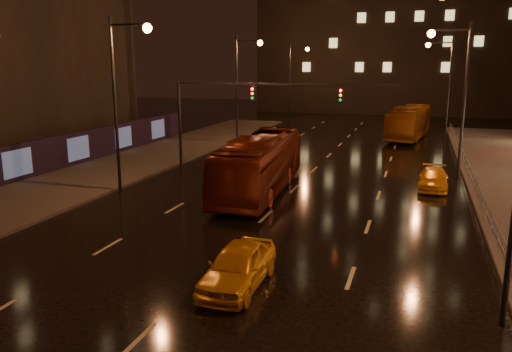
% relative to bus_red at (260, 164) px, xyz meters
% --- Properties ---
extents(ground, '(140.00, 140.00, 0.00)m').
position_rel_bus_red_xyz_m(ground, '(1.78, 5.34, -1.67)').
color(ground, black).
rests_on(ground, ground).
extents(sidewalk_left, '(7.00, 70.00, 0.15)m').
position_rel_bus_red_xyz_m(sidewalk_left, '(-11.72, 0.34, -1.59)').
color(sidewalk_left, '#38332D').
rests_on(sidewalk_left, ground).
extents(hoarding_left, '(0.30, 46.00, 2.50)m').
position_rel_bus_red_xyz_m(hoarding_left, '(-15.42, -2.66, -0.42)').
color(hoarding_left, black).
rests_on(hoarding_left, ground).
extents(traffic_signal, '(15.31, 0.32, 6.20)m').
position_rel_bus_red_xyz_m(traffic_signal, '(-3.28, 5.33, 3.07)').
color(traffic_signal, black).
rests_on(traffic_signal, ground).
extents(streetlight_right, '(2.64, 0.50, 10.00)m').
position_rel_bus_red_xyz_m(streetlight_right, '(10.70, -12.66, 4.76)').
color(streetlight_right, black).
rests_on(streetlight_right, ground).
extents(railing_right, '(0.05, 56.00, 1.00)m').
position_rel_bus_red_xyz_m(railing_right, '(11.98, 3.34, -0.77)').
color(railing_right, '#99999E').
rests_on(railing_right, sidewalk_right).
extents(bus_red, '(3.62, 12.15, 3.34)m').
position_rel_bus_red_xyz_m(bus_red, '(0.00, 0.00, 0.00)').
color(bus_red, maroon).
rests_on(bus_red, ground).
extents(bus_curb, '(4.33, 11.95, 3.25)m').
position_rel_bus_red_xyz_m(bus_curb, '(7.78, 25.68, -0.04)').
color(bus_curb, '#86450D').
rests_on(bus_curb, ground).
extents(taxi_near, '(1.74, 4.30, 1.46)m').
position_rel_bus_red_xyz_m(taxi_near, '(3.22, -12.54, -0.94)').
color(taxi_near, orange).
rests_on(taxi_near, ground).
extents(taxi_far, '(1.79, 4.15, 1.19)m').
position_rel_bus_red_xyz_m(taxi_far, '(9.78, 4.09, -1.07)').
color(taxi_far, '#F2A216').
rests_on(taxi_far, ground).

